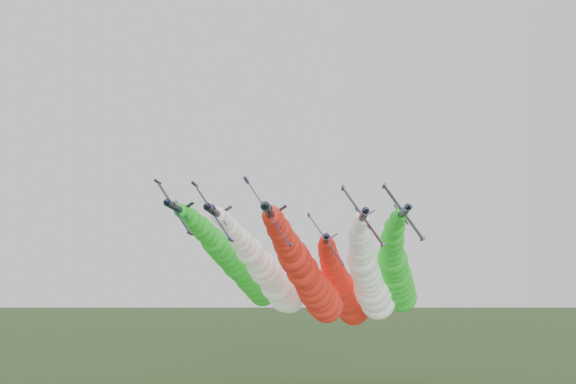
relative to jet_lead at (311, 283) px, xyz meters
name	(u,v)px	position (x,y,z in m)	size (l,w,h in m)	color
jet_lead	(311,283)	(0.00, 0.00, 0.00)	(15.27, 76.26, 22.80)	black
jet_inner_left	(273,279)	(-9.55, 12.10, 1.31)	(15.00, 75.99, 22.53)	black
jet_inner_right	(370,283)	(13.77, 12.43, 0.36)	(15.72, 76.71, 23.25)	black
jet_outer_left	(240,268)	(-17.96, 14.93, 3.94)	(15.08, 76.07, 22.61)	black
jet_outer_right	(396,275)	(20.43, 16.51, 2.20)	(15.29, 76.28, 22.82)	black
jet_trail	(345,292)	(8.09, 26.84, -1.88)	(15.77, 76.77, 23.30)	black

